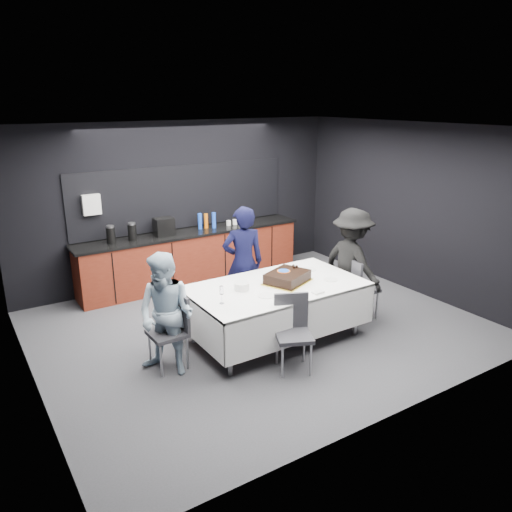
{
  "coord_description": "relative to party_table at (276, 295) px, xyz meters",
  "views": [
    {
      "loc": [
        -3.56,
        -5.49,
        3.17
      ],
      "look_at": [
        0.0,
        0.1,
        1.05
      ],
      "focal_mm": 35.0,
      "sensor_mm": 36.0,
      "label": 1
    }
  ],
  "objects": [
    {
      "name": "loose_plate_right_b",
      "position": [
        0.74,
        -0.24,
        0.14
      ],
      "size": [
        0.2,
        0.2,
        0.01
      ],
      "primitive_type": "cylinder",
      "color": "white",
      "rests_on": "party_table"
    },
    {
      "name": "chair_left",
      "position": [
        -1.46,
        0.07,
        -0.11
      ],
      "size": [
        0.43,
        0.43,
        0.92
      ],
      "color": "#303035",
      "rests_on": "ground"
    },
    {
      "name": "chair_right",
      "position": [
        1.39,
        -0.1,
        -0.11
      ],
      "size": [
        0.46,
        0.46,
        0.92
      ],
      "color": "#303035",
      "rests_on": "ground"
    },
    {
      "name": "fork_pile",
      "position": [
        0.28,
        -0.53,
        0.15
      ],
      "size": [
        0.15,
        0.1,
        0.02
      ],
      "primitive_type": "cube",
      "rotation": [
        0.0,
        0.0,
        0.05
      ],
      "color": "white",
      "rests_on": "party_table"
    },
    {
      "name": "plate_stack",
      "position": [
        -0.48,
        0.1,
        0.19
      ],
      "size": [
        0.2,
        0.2,
        0.1
      ],
      "primitive_type": "cylinder",
      "color": "white",
      "rests_on": "party_table"
    },
    {
      "name": "person_left",
      "position": [
        -1.58,
        -0.03,
        0.1
      ],
      "size": [
        0.88,
        0.92,
        1.49
      ],
      "primitive_type": "imported",
      "rotation": [
        0.0,
        0.0,
        -0.95
      ],
      "color": "#A9C2D5",
      "rests_on": "ground"
    },
    {
      "name": "person_center",
      "position": [
        0.01,
        0.87,
        0.2
      ],
      "size": [
        0.71,
        0.57,
        1.69
      ],
      "primitive_type": "imported",
      "rotation": [
        0.0,
        0.0,
        2.84
      ],
      "color": "black",
      "rests_on": "ground"
    },
    {
      "name": "person_right",
      "position": [
        1.4,
        0.06,
        0.18
      ],
      "size": [
        0.66,
        1.09,
        1.64
      ],
      "primitive_type": "imported",
      "rotation": [
        0.0,
        0.0,
        1.62
      ],
      "color": "black",
      "rests_on": "ground"
    },
    {
      "name": "loose_plate_right_a",
      "position": [
        0.76,
        0.25,
        0.14
      ],
      "size": [
        0.2,
        0.2,
        0.01
      ],
      "primitive_type": "cylinder",
      "color": "white",
      "rests_on": "party_table"
    },
    {
      "name": "kitchenette",
      "position": [
        -0.02,
        2.62,
        -0.1
      ],
      "size": [
        4.1,
        0.64,
        2.05
      ],
      "color": "#5A1B0E",
      "rests_on": "ground"
    },
    {
      "name": "champagne_flute",
      "position": [
        -0.91,
        -0.16,
        0.3
      ],
      "size": [
        0.06,
        0.06,
        0.22
      ],
      "color": "white",
      "rests_on": "party_table"
    },
    {
      "name": "ground",
      "position": [
        0.0,
        0.4,
        -0.64
      ],
      "size": [
        6.0,
        6.0,
        0.0
      ],
      "primitive_type": "plane",
      "color": "#414146",
      "rests_on": "ground"
    },
    {
      "name": "cake_assembly",
      "position": [
        0.18,
        0.0,
        0.21
      ],
      "size": [
        0.74,
        0.68,
        0.18
      ],
      "color": "yellow",
      "rests_on": "party_table"
    },
    {
      "name": "loose_plate_far",
      "position": [
        0.16,
        0.38,
        0.14
      ],
      "size": [
        0.21,
        0.21,
        0.01
      ],
      "primitive_type": "cylinder",
      "color": "white",
      "rests_on": "party_table"
    },
    {
      "name": "party_table",
      "position": [
        0.0,
        0.0,
        0.0
      ],
      "size": [
        2.32,
        1.32,
        0.78
      ],
      "color": "#99999E",
      "rests_on": "ground"
    },
    {
      "name": "chair_near",
      "position": [
        -0.26,
        -0.73,
        -0.11
      ],
      "size": [
        0.56,
        0.56,
        0.92
      ],
      "color": "#303035",
      "rests_on": "ground"
    },
    {
      "name": "room_shell",
      "position": [
        0.0,
        0.4,
        1.22
      ],
      "size": [
        6.04,
        5.04,
        2.82
      ],
      "color": "white",
      "rests_on": "ground"
    },
    {
      "name": "loose_plate_near",
      "position": [
        -0.32,
        -0.24,
        0.14
      ],
      "size": [
        0.22,
        0.22,
        0.01
      ],
      "primitive_type": "cylinder",
      "color": "white",
      "rests_on": "party_table"
    }
  ]
}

